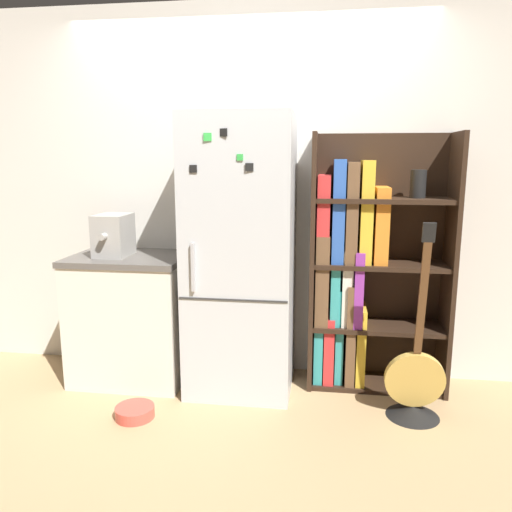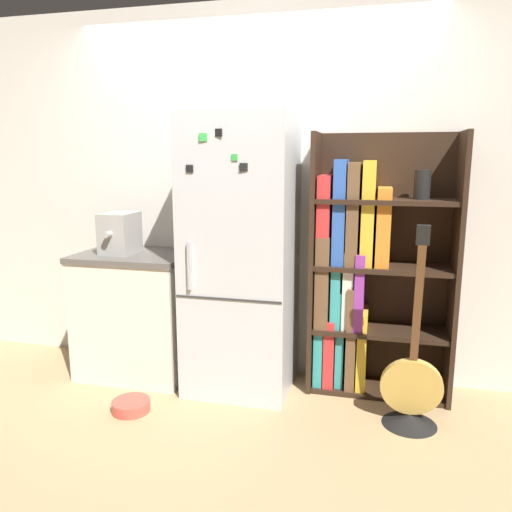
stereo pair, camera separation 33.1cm
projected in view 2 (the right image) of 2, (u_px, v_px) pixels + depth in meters
The scene contains 8 objects.
ground_plane at pixel (237, 393), 3.37m from camera, with size 16.00×16.00×0.00m, color tan.
wall_back at pixel (254, 195), 3.57m from camera, with size 8.00×0.05×2.60m.
refrigerator at pixel (241, 256), 3.32m from camera, with size 0.69×0.65×1.84m.
bookshelf at pixel (362, 274), 3.31m from camera, with size 0.92×0.36×1.72m.
kitchen_counter at pixel (137, 313), 3.62m from camera, with size 0.79×0.60×0.90m.
espresso_machine at pixel (120, 233), 3.50m from camera, with size 0.21×0.33×0.29m.
guitar at pixel (411, 398), 2.93m from camera, with size 0.36×0.32×1.21m.
pet_bowl at pixel (131, 405), 3.12m from camera, with size 0.24×0.24×0.07m.
Camera 2 is at (0.88, -3.00, 1.56)m, focal length 35.00 mm.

